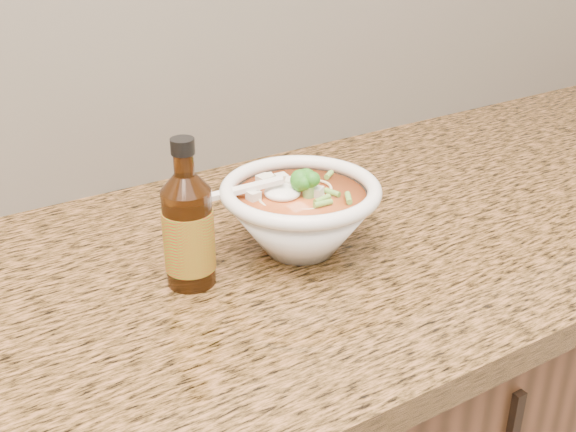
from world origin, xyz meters
TOP-DOWN VIEW (x-y plane):
  - counter_slab at (0.00, 1.68)m, footprint 4.00×0.68m
  - soup_bowl at (0.39, 1.66)m, footprint 0.24×0.22m
  - hot_sauce_bottle at (0.22, 1.66)m, footprint 0.08×0.08m

SIDE VIEW (x-z plane):
  - counter_slab at x=0.00m, z-range 0.86..0.90m
  - soup_bowl at x=0.39m, z-range 0.89..1.01m
  - hot_sauce_bottle at x=0.22m, z-range 0.88..1.07m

